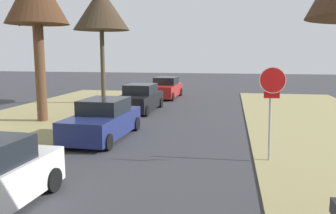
{
  "coord_description": "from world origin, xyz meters",
  "views": [
    {
      "loc": [
        2.82,
        -0.13,
        3.39
      ],
      "look_at": [
        0.85,
        10.73,
        1.69
      ],
      "focal_mm": 37.44,
      "sensor_mm": 36.0,
      "label": 1
    }
  ],
  "objects_px": {
    "parked_sedan_navy": "(103,120)",
    "stop_sign_far": "(272,93)",
    "parked_sedan_black": "(140,99)",
    "parked_sedan_red": "(166,88)",
    "street_tree_left_far": "(101,9)"
  },
  "relations": [
    {
      "from": "parked_sedan_navy",
      "to": "parked_sedan_black",
      "type": "distance_m",
      "value": 6.79
    },
    {
      "from": "street_tree_left_far",
      "to": "parked_sedan_red",
      "type": "xyz_separation_m",
      "value": [
        3.58,
        3.83,
        -5.51
      ]
    },
    {
      "from": "parked_sedan_navy",
      "to": "stop_sign_far",
      "type": "bearing_deg",
      "value": -17.88
    },
    {
      "from": "parked_sedan_navy",
      "to": "street_tree_left_far",
      "type": "bearing_deg",
      "value": 110.5
    },
    {
      "from": "stop_sign_far",
      "to": "parked_sedan_black",
      "type": "height_order",
      "value": "stop_sign_far"
    },
    {
      "from": "parked_sedan_black",
      "to": "parked_sedan_red",
      "type": "bearing_deg",
      "value": 86.85
    },
    {
      "from": "parked_sedan_red",
      "to": "street_tree_left_far",
      "type": "bearing_deg",
      "value": -133.11
    },
    {
      "from": "parked_sedan_navy",
      "to": "parked_sedan_black",
      "type": "relative_size",
      "value": 1.0
    },
    {
      "from": "parked_sedan_black",
      "to": "parked_sedan_red",
      "type": "height_order",
      "value": "same"
    },
    {
      "from": "parked_sedan_navy",
      "to": "parked_sedan_red",
      "type": "xyz_separation_m",
      "value": [
        0.08,
        13.19,
        0.0
      ]
    },
    {
      "from": "street_tree_left_far",
      "to": "parked_sedan_red",
      "type": "relative_size",
      "value": 1.7
    },
    {
      "from": "street_tree_left_far",
      "to": "parked_sedan_navy",
      "type": "bearing_deg",
      "value": -69.5
    },
    {
      "from": "parked_sedan_red",
      "to": "parked_sedan_black",
      "type": "bearing_deg",
      "value": -93.15
    },
    {
      "from": "street_tree_left_far",
      "to": "parked_sedan_red",
      "type": "height_order",
      "value": "street_tree_left_far"
    },
    {
      "from": "stop_sign_far",
      "to": "street_tree_left_far",
      "type": "relative_size",
      "value": 0.39
    }
  ]
}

